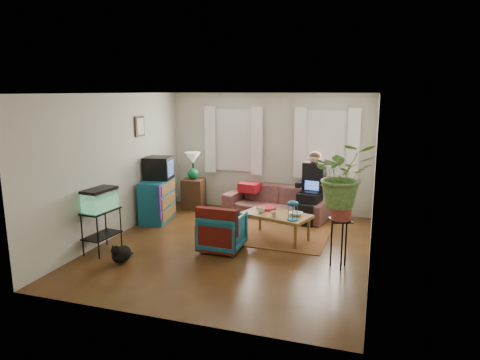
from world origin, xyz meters
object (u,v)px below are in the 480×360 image
(sofa, at_px, (276,197))
(coffee_table, at_px, (277,227))
(plant_stand, at_px, (340,244))
(aquarium_stand, at_px, (102,231))
(side_table, at_px, (194,194))
(dresser, at_px, (157,200))
(armchair, at_px, (222,230))

(sofa, xyz_separation_m, coffee_table, (0.35, -1.46, -0.19))
(plant_stand, bearing_deg, coffee_table, 142.05)
(sofa, distance_m, coffee_table, 1.51)
(plant_stand, bearing_deg, aquarium_stand, -172.04)
(aquarium_stand, bearing_deg, coffee_table, 34.20)
(sofa, bearing_deg, plant_stand, -47.31)
(side_table, xyz_separation_m, plant_stand, (3.46, -2.42, 0.04))
(side_table, xyz_separation_m, coffee_table, (2.28, -1.50, -0.10))
(side_table, bearing_deg, aquarium_stand, -96.75)
(dresser, relative_size, aquarium_stand, 1.33)
(armchair, bearing_deg, plant_stand, 176.22)
(side_table, bearing_deg, coffee_table, -33.35)
(dresser, bearing_deg, plant_stand, -28.30)
(side_table, xyz_separation_m, dresser, (-0.34, -1.08, 0.09))
(aquarium_stand, relative_size, armchair, 1.02)
(armchair, xyz_separation_m, plant_stand, (1.94, -0.17, 0.03))
(dresser, bearing_deg, armchair, -41.10)
(sofa, distance_m, dresser, 2.50)
(aquarium_stand, relative_size, coffee_table, 0.61)
(sofa, height_order, armchair, sofa)
(sofa, height_order, coffee_table, sofa)
(dresser, distance_m, coffee_table, 2.66)
(sofa, height_order, side_table, sofa)
(aquarium_stand, bearing_deg, sofa, 57.21)
(side_table, distance_m, aquarium_stand, 2.98)
(sofa, bearing_deg, armchair, -90.57)
(side_table, distance_m, plant_stand, 4.23)
(coffee_table, relative_size, plant_stand, 1.54)
(side_table, relative_size, armchair, 0.97)
(aquarium_stand, distance_m, plant_stand, 3.85)
(armchair, height_order, coffee_table, armchair)
(aquarium_stand, height_order, plant_stand, plant_stand)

